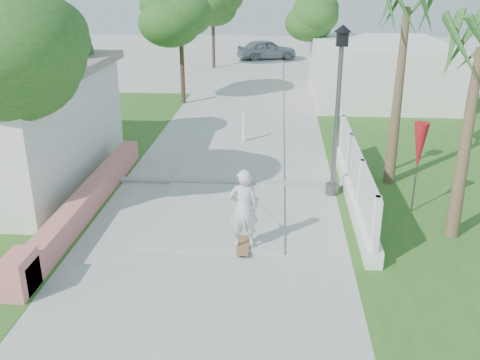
# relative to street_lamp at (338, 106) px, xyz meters

# --- Properties ---
(ground) EXTENTS (90.00, 90.00, 0.00)m
(ground) POSITION_rel_street_lamp_xyz_m (-2.90, -5.50, -2.43)
(ground) COLOR #B7B7B2
(ground) RESTS_ON ground
(path_strip) EXTENTS (3.20, 36.00, 0.06)m
(path_strip) POSITION_rel_street_lamp_xyz_m (-2.90, 14.50, -2.40)
(path_strip) COLOR #B7B7B2
(path_strip) RESTS_ON ground
(curb) EXTENTS (6.50, 0.25, 0.10)m
(curb) POSITION_rel_street_lamp_xyz_m (-2.90, 0.50, -2.38)
(curb) COLOR #999993
(curb) RESTS_ON ground
(grass_left) EXTENTS (8.00, 20.00, 0.01)m
(grass_left) POSITION_rel_street_lamp_xyz_m (-9.90, 2.50, -2.42)
(grass_left) COLOR #2D621F
(grass_left) RESTS_ON ground
(grass_right) EXTENTS (8.00, 20.00, 0.01)m
(grass_right) POSITION_rel_street_lamp_xyz_m (4.10, 2.50, -2.42)
(grass_right) COLOR #2D621F
(grass_right) RESTS_ON ground
(pink_wall) EXTENTS (0.45, 8.20, 0.80)m
(pink_wall) POSITION_rel_street_lamp_xyz_m (-6.20, -1.95, -2.11)
(pink_wall) COLOR tan
(pink_wall) RESTS_ON ground
(lattice_fence) EXTENTS (0.35, 7.00, 1.50)m
(lattice_fence) POSITION_rel_street_lamp_xyz_m (0.50, -0.50, -1.88)
(lattice_fence) COLOR white
(lattice_fence) RESTS_ON ground
(building_right) EXTENTS (6.00, 8.00, 2.60)m
(building_right) POSITION_rel_street_lamp_xyz_m (3.10, 12.50, -1.13)
(building_right) COLOR silver
(building_right) RESTS_ON ground
(street_lamp) EXTENTS (0.44, 0.44, 4.44)m
(street_lamp) POSITION_rel_street_lamp_xyz_m (0.00, 0.00, 0.00)
(street_lamp) COLOR #59595E
(street_lamp) RESTS_ON ground
(bollard) EXTENTS (0.14, 0.14, 1.09)m
(bollard) POSITION_rel_street_lamp_xyz_m (-2.70, 4.50, -1.84)
(bollard) COLOR white
(bollard) RESTS_ON ground
(patio_umbrella) EXTENTS (0.36, 0.36, 2.30)m
(patio_umbrella) POSITION_rel_street_lamp_xyz_m (1.90, -1.00, -0.74)
(patio_umbrella) COLOR #59595E
(patio_umbrella) RESTS_ON ground
(tree_left_near) EXTENTS (3.60, 3.60, 5.28)m
(tree_left_near) POSITION_rel_street_lamp_xyz_m (-7.38, -2.52, 1.40)
(tree_left_near) COLOR #4C3826
(tree_left_near) RESTS_ON ground
(tree_left_mid) EXTENTS (3.20, 3.20, 4.85)m
(tree_left_mid) POSITION_rel_street_lamp_xyz_m (-8.38, 2.98, 1.07)
(tree_left_mid) COLOR #4C3826
(tree_left_mid) RESTS_ON ground
(tree_path_left) EXTENTS (3.40, 3.40, 5.23)m
(tree_path_left) POSITION_rel_street_lamp_xyz_m (-5.88, 10.48, 1.39)
(tree_path_left) COLOR #4C3826
(tree_path_left) RESTS_ON ground
(tree_path_right) EXTENTS (3.00, 3.00, 4.79)m
(tree_path_right) POSITION_rel_street_lamp_xyz_m (0.32, 14.48, 1.07)
(tree_path_right) COLOR #4C3826
(tree_path_right) RESTS_ON ground
(tree_path_far) EXTENTS (3.20, 3.20, 5.17)m
(tree_path_far) POSITION_rel_street_lamp_xyz_m (-5.68, 20.48, 1.39)
(tree_path_far) COLOR #4C3826
(tree_path_far) RESTS_ON ground
(palm_far) EXTENTS (1.80, 1.80, 5.30)m
(palm_far) POSITION_rel_street_lamp_xyz_m (1.70, 1.00, 2.06)
(palm_far) COLOR brown
(palm_far) RESTS_ON ground
(palm_near) EXTENTS (1.80, 1.80, 4.70)m
(palm_near) POSITION_rel_street_lamp_xyz_m (2.50, -2.30, 1.53)
(palm_near) COLOR brown
(palm_near) RESTS_ON ground
(skateboarder) EXTENTS (0.69, 2.88, 1.84)m
(skateboarder) POSITION_rel_street_lamp_xyz_m (-2.25, -2.84, -1.54)
(skateboarder) COLOR #94643B
(skateboarder) RESTS_ON ground
(dog) EXTENTS (0.30, 0.61, 0.42)m
(dog) POSITION_rel_street_lamp_xyz_m (-2.30, -1.07, -2.20)
(dog) COLOR silver
(dog) RESTS_ON ground
(parked_car) EXTENTS (4.35, 2.99, 1.38)m
(parked_car) POSITION_rel_street_lamp_xyz_m (-2.45, 24.11, -1.74)
(parked_car) COLOR #B3B7BB
(parked_car) RESTS_ON ground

